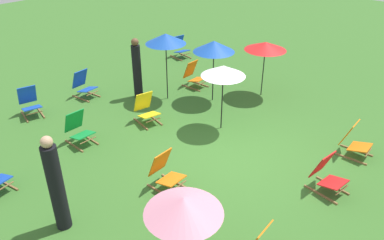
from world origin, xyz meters
name	(u,v)px	position (x,y,z in m)	size (l,w,h in m)	color
ground_plane	(231,155)	(0.00, 0.00, 0.00)	(40.00, 40.00, 0.00)	#386B28
deckchair_0	(180,48)	(4.20, 5.45, 0.37)	(0.61, 0.84, 0.83)	olive
deckchair_2	(84,85)	(-0.32, 5.25, 0.37)	(0.54, 0.80, 0.83)	olive
deckchair_3	(146,109)	(-0.18, 2.66, 0.37)	(0.64, 0.85, 0.83)	olive
deckchair_4	(194,75)	(2.45, 3.23, 0.37)	(0.49, 0.77, 0.83)	olive
deckchair_5	(354,141)	(1.86, -2.11, 0.37)	(0.50, 0.78, 0.83)	olive
deckchair_7	(30,103)	(-1.99, 5.38, 0.37)	(0.66, 0.86, 0.83)	olive
deckchair_8	(79,129)	(-1.96, 3.13, 0.37)	(0.50, 0.77, 0.83)	olive
deckchair_9	(165,172)	(-1.82, 0.34, 0.37)	(0.49, 0.77, 0.83)	olive
deckchair_10	(327,175)	(0.24, -2.18, 0.37)	(0.58, 0.82, 0.83)	olive
umbrella_0	(223,71)	(0.86, 0.94, 1.59)	(1.10, 1.10, 1.73)	black
umbrella_1	(184,206)	(-3.43, -1.62, 1.71)	(1.05, 1.05, 1.84)	black
umbrella_2	(166,39)	(1.23, 3.24, 1.85)	(1.15, 1.15, 2.00)	black
umbrella_3	(214,46)	(2.03, 2.15, 1.66)	(1.18, 1.18, 1.82)	black
umbrella_4	(266,46)	(3.30, 1.23, 1.56)	(1.23, 1.23, 1.68)	black
person_0	(137,69)	(0.73, 3.98, 0.89)	(0.27, 0.27, 1.83)	black
person_1	(56,186)	(-3.81, 0.96, 0.91)	(0.38, 0.38, 1.89)	black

